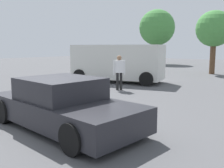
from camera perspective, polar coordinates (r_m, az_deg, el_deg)
name	(u,v)px	position (r m, az deg, el deg)	size (l,w,h in m)	color
ground_plane	(54,126)	(6.88, -12.85, -9.18)	(80.00, 80.00, 0.00)	#515154
sedan_foreground	(63,105)	(6.57, -11.01, -4.64)	(4.57, 2.30, 1.28)	#232328
van_white	(118,62)	(14.97, 1.30, 4.94)	(5.57, 3.32, 2.18)	silver
pedestrian	(119,70)	(12.12, 1.63, 3.25)	(0.46, 0.45, 1.65)	black
tree_back_left	(157,28)	(32.09, 10.05, 12.34)	(4.30, 4.30, 6.58)	brown
tree_back_center	(214,29)	(21.02, 21.91, 11.33)	(2.71, 2.71, 4.79)	brown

